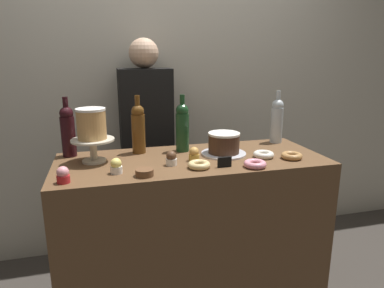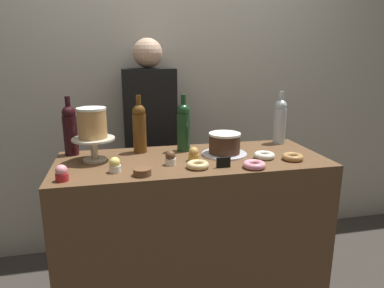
{
  "view_description": "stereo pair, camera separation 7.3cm",
  "coord_description": "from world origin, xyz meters",
  "views": [
    {
      "loc": [
        -0.45,
        -1.7,
        1.49
      ],
      "look_at": [
        0.0,
        0.0,
        1.03
      ],
      "focal_mm": 32.03,
      "sensor_mm": 36.0,
      "label": 1
    },
    {
      "loc": [
        -0.38,
        -1.72,
        1.49
      ],
      "look_at": [
        0.0,
        0.0,
        1.03
      ],
      "focal_mm": 32.03,
      "sensor_mm": 36.0,
      "label": 2
    }
  ],
  "objects": [
    {
      "name": "cupcake_lemon",
      "position": [
        -0.4,
        -0.14,
        0.98
      ],
      "size": [
        0.06,
        0.06,
        0.07
      ],
      "color": "white",
      "rests_on": "display_counter"
    },
    {
      "name": "wine_bottle_green",
      "position": [
        -0.01,
        0.16,
        1.09
      ],
      "size": [
        0.08,
        0.08,
        0.33
      ],
      "color": "#193D1E",
      "rests_on": "display_counter"
    },
    {
      "name": "donut_maple",
      "position": [
        0.51,
        -0.14,
        0.96
      ],
      "size": [
        0.11,
        0.11,
        0.03
      ],
      "color": "#B27F47",
      "rests_on": "display_counter"
    },
    {
      "name": "cupcake_strawberry",
      "position": [
        -0.63,
        -0.21,
        0.98
      ],
      "size": [
        0.06,
        0.06,
        0.07
      ],
      "color": "red",
      "rests_on": "display_counter"
    },
    {
      "name": "wine_bottle_amber",
      "position": [
        -0.26,
        0.19,
        1.09
      ],
      "size": [
        0.08,
        0.08,
        0.33
      ],
      "color": "#5B3814",
      "rests_on": "display_counter"
    },
    {
      "name": "cupcake_caramel",
      "position": [
        -0.0,
        -0.04,
        0.98
      ],
      "size": [
        0.06,
        0.06,
        0.07
      ],
      "color": "gold",
      "rests_on": "display_counter"
    },
    {
      "name": "price_sign_chalkboard",
      "position": [
        0.12,
        -0.18,
        0.97
      ],
      "size": [
        0.07,
        0.01,
        0.05
      ],
      "color": "black",
      "rests_on": "display_counter"
    },
    {
      "name": "silver_serving_platter",
      "position": [
        0.19,
        0.03,
        0.95
      ],
      "size": [
        0.25,
        0.25,
        0.01
      ],
      "color": "silver",
      "rests_on": "display_counter"
    },
    {
      "name": "wine_bottle_dark_red",
      "position": [
        -0.64,
        0.22,
        1.09
      ],
      "size": [
        0.08,
        0.08,
        0.33
      ],
      "color": "black",
      "rests_on": "display_counter"
    },
    {
      "name": "cupcake_chocolate",
      "position": [
        -0.13,
        -0.08,
        0.98
      ],
      "size": [
        0.06,
        0.06,
        0.07
      ],
      "color": "white",
      "rests_on": "display_counter"
    },
    {
      "name": "display_counter",
      "position": [
        0.0,
        0.0,
        0.47
      ],
      "size": [
        1.43,
        0.58,
        0.95
      ],
      "color": "brown",
      "rests_on": "ground_plane"
    },
    {
      "name": "barista_figure",
      "position": [
        -0.16,
        0.67,
        0.84
      ],
      "size": [
        0.36,
        0.22,
        1.6
      ],
      "color": "black",
      "rests_on": "ground_plane"
    },
    {
      "name": "wine_bottle_clear",
      "position": [
        0.61,
        0.21,
        1.09
      ],
      "size": [
        0.08,
        0.08,
        0.33
      ],
      "color": "#B2BCC1",
      "rests_on": "display_counter"
    },
    {
      "name": "donut_sugar",
      "position": [
        0.38,
        -0.08,
        0.96
      ],
      "size": [
        0.11,
        0.11,
        0.03
      ],
      "color": "silver",
      "rests_on": "display_counter"
    },
    {
      "name": "cake_stand_pedestal",
      "position": [
        -0.51,
        0.07,
        1.03
      ],
      "size": [
        0.22,
        0.22,
        0.12
      ],
      "color": "beige",
      "rests_on": "display_counter"
    },
    {
      "name": "donut_pink",
      "position": [
        0.26,
        -0.22,
        0.96
      ],
      "size": [
        0.11,
        0.11,
        0.03
      ],
      "color": "pink",
      "rests_on": "display_counter"
    },
    {
      "name": "chocolate_round_cake",
      "position": [
        0.19,
        0.03,
        1.02
      ],
      "size": [
        0.18,
        0.18,
        0.11
      ],
      "color": "#3D2619",
      "rests_on": "silver_serving_platter"
    },
    {
      "name": "white_layer_cake",
      "position": [
        -0.51,
        0.07,
        1.15
      ],
      "size": [
        0.15,
        0.15,
        0.16
      ],
      "color": "tan",
      "rests_on": "cake_stand_pedestal"
    },
    {
      "name": "back_wall",
      "position": [
        0.0,
        0.87,
        1.3
      ],
      "size": [
        6.0,
        0.05,
        2.6
      ],
      "color": "#BCB7A8",
      "rests_on": "ground_plane"
    },
    {
      "name": "donut_glazed",
      "position": [
        -0.01,
        -0.16,
        0.96
      ],
      "size": [
        0.11,
        0.11,
        0.03
      ],
      "color": "#E0C17F",
      "rests_on": "display_counter"
    },
    {
      "name": "cookie_stack",
      "position": [
        -0.28,
        -0.21,
        0.97
      ],
      "size": [
        0.08,
        0.08,
        0.03
      ],
      "color": "brown",
      "rests_on": "display_counter"
    }
  ]
}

